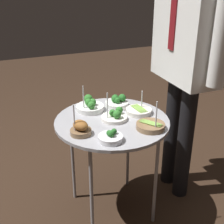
{
  "coord_description": "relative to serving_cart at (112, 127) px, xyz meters",
  "views": [
    {
      "loc": [
        1.48,
        -0.59,
        1.45
      ],
      "look_at": [
        0.0,
        0.0,
        0.7
      ],
      "focal_mm": 50.0,
      "sensor_mm": 36.0,
      "label": 1
    }
  ],
  "objects": [
    {
      "name": "bowl_broccoli_center",
      "position": [
        -0.18,
        -0.08,
        0.07
      ],
      "size": [
        0.17,
        0.17,
        0.17
      ],
      "color": "white",
      "rests_on": "serving_cart"
    },
    {
      "name": "serving_cart",
      "position": [
        0.0,
        0.0,
        0.0
      ],
      "size": [
        0.66,
        0.66,
        0.65
      ],
      "color": "#939399",
      "rests_on": "ground_plane"
    },
    {
      "name": "bowl_asparagus_back_right",
      "position": [
        -0.03,
        0.18,
        0.06
      ],
      "size": [
        0.15,
        0.15,
        0.13
      ],
      "color": "silver",
      "rests_on": "serving_cart"
    },
    {
      "name": "waiter_figure",
      "position": [
        -0.05,
        0.5,
        0.44
      ],
      "size": [
        0.61,
        0.23,
        1.64
      ],
      "color": "black",
      "rests_on": "ground_plane"
    },
    {
      "name": "bowl_broccoli_near_rim",
      "position": [
        -0.0,
        0.02,
        0.07
      ],
      "size": [
        0.15,
        0.15,
        0.17
      ],
      "color": "silver",
      "rests_on": "serving_cart"
    },
    {
      "name": "bowl_broccoli_mid_left",
      "position": [
        0.22,
        -0.09,
        0.07
      ],
      "size": [
        0.13,
        0.13,
        0.06
      ],
      "color": "silver",
      "rests_on": "serving_cart"
    },
    {
      "name": "bowl_asparagus_front_center",
      "position": [
        0.17,
        0.16,
        0.06
      ],
      "size": [
        0.16,
        0.16,
        0.17
      ],
      "color": "brown",
      "rests_on": "serving_cart"
    },
    {
      "name": "bowl_roast_front_left",
      "position": [
        0.09,
        -0.21,
        0.08
      ],
      "size": [
        0.11,
        0.11,
        0.17
      ],
      "color": "brown",
      "rests_on": "serving_cart"
    },
    {
      "name": "ground_plane",
      "position": [
        0.0,
        0.0,
        -0.6
      ],
      "size": [
        8.0,
        8.0,
        0.0
      ],
      "primitive_type": "plane",
      "color": "black"
    },
    {
      "name": "bowl_broccoli_mid_right",
      "position": [
        -0.16,
        0.1,
        0.07
      ],
      "size": [
        0.14,
        0.14,
        0.08
      ],
      "color": "white",
      "rests_on": "serving_cart"
    }
  ]
}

